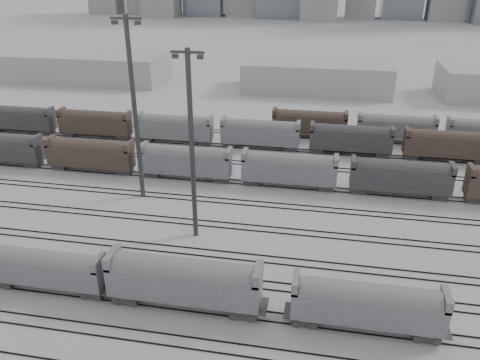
% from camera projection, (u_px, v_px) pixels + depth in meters
% --- Properties ---
extents(ground, '(900.00, 900.00, 0.00)m').
position_uv_depth(ground, '(183.00, 313.00, 48.33)').
color(ground, '#BCBCC1').
rests_on(ground, ground).
extents(tracks, '(220.00, 71.50, 0.16)m').
position_uv_depth(tracks, '(220.00, 227.00, 63.87)').
color(tracks, black).
rests_on(tracks, ground).
extents(hopper_car_a, '(13.48, 2.68, 4.82)m').
position_uv_depth(hopper_car_a, '(45.00, 267.00, 50.55)').
color(hopper_car_a, '#27272A').
rests_on(hopper_car_a, ground).
extents(hopper_car_b, '(15.99, 3.18, 5.72)m').
position_uv_depth(hopper_car_b, '(184.00, 279.00, 47.73)').
color(hopper_car_b, '#27272A').
rests_on(hopper_car_b, ground).
extents(hopper_car_c, '(14.54, 2.89, 5.20)m').
position_uv_depth(hopper_car_c, '(367.00, 303.00, 44.84)').
color(hopper_car_c, '#27272A').
rests_on(hopper_car_c, ground).
extents(light_mast_b, '(4.28, 0.68, 26.73)m').
position_uv_depth(light_mast_b, '(134.00, 107.00, 66.26)').
color(light_mast_b, '#343437').
rests_on(light_mast_b, ground).
extents(light_mast_c, '(3.89, 0.62, 24.29)m').
position_uv_depth(light_mast_c, '(192.00, 144.00, 56.62)').
color(light_mast_c, '#343437').
rests_on(light_mast_c, ground).
extents(bg_string_near, '(151.00, 3.00, 5.60)m').
position_uv_depth(bg_string_near, '(289.00, 170.00, 74.30)').
color(bg_string_near, gray).
rests_on(bg_string_near, ground).
extents(bg_string_mid, '(151.00, 3.00, 5.60)m').
position_uv_depth(bg_string_mid, '(351.00, 140.00, 86.89)').
color(bg_string_mid, '#27272A').
rests_on(bg_string_mid, ground).
extents(bg_string_far, '(66.00, 3.00, 5.60)m').
position_uv_depth(bg_string_far, '(441.00, 132.00, 91.12)').
color(bg_string_far, '#48382E').
rests_on(bg_string_far, ground).
extents(warehouse_left, '(50.00, 18.00, 8.00)m').
position_uv_depth(warehouse_left, '(83.00, 67.00, 141.10)').
color(warehouse_left, '#9A9A9C').
rests_on(warehouse_left, ground).
extents(warehouse_mid, '(40.00, 18.00, 8.00)m').
position_uv_depth(warehouse_mid, '(317.00, 76.00, 129.53)').
color(warehouse_mid, '#9A9A9C').
rests_on(warehouse_mid, ground).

